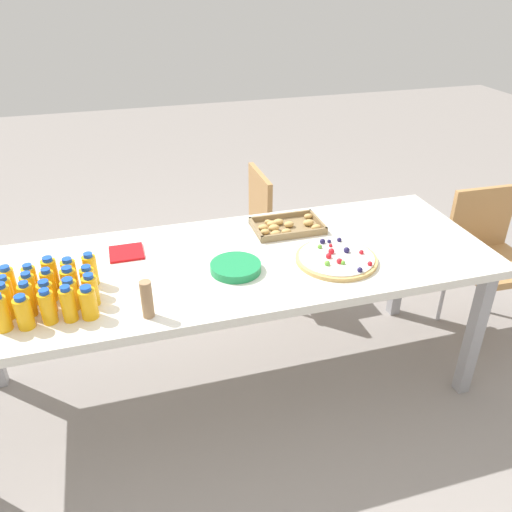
% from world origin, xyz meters
% --- Properties ---
extents(ground_plane, '(12.00, 12.00, 0.00)m').
position_xyz_m(ground_plane, '(0.00, 0.00, 0.00)').
color(ground_plane, gray).
extents(party_table, '(2.40, 0.85, 0.74)m').
position_xyz_m(party_table, '(0.00, 0.00, 0.68)').
color(party_table, silver).
rests_on(party_table, ground_plane).
extents(chair_end, '(0.41, 0.41, 0.83)m').
position_xyz_m(chair_end, '(1.51, 0.11, 0.50)').
color(chair_end, '#B7844C').
rests_on(chair_end, ground_plane).
extents(chair_far_right, '(0.40, 0.40, 0.83)m').
position_xyz_m(chair_far_right, '(0.51, 0.78, 0.50)').
color(chair_far_right, '#B7844C').
rests_on(chair_far_right, ground_plane).
extents(juice_bottle_0, '(0.06, 0.06, 0.15)m').
position_xyz_m(juice_bottle_0, '(-0.87, -0.25, 0.81)').
color(juice_bottle_0, '#F9AC14').
rests_on(juice_bottle_0, party_table).
extents(juice_bottle_1, '(0.06, 0.06, 0.13)m').
position_xyz_m(juice_bottle_1, '(-0.80, -0.26, 0.81)').
color(juice_bottle_1, '#F9AD14').
rests_on(juice_bottle_1, party_table).
extents(juice_bottle_2, '(0.06, 0.06, 0.14)m').
position_xyz_m(juice_bottle_2, '(-0.72, -0.25, 0.81)').
color(juice_bottle_2, '#F9AC14').
rests_on(juice_bottle_2, party_table).
extents(juice_bottle_3, '(0.05, 0.05, 0.14)m').
position_xyz_m(juice_bottle_3, '(-0.64, -0.26, 0.81)').
color(juice_bottle_3, '#FAAC14').
rests_on(juice_bottle_3, party_table).
extents(juice_bottle_4, '(0.06, 0.06, 0.13)m').
position_xyz_m(juice_bottle_4, '(-0.57, -0.26, 0.81)').
color(juice_bottle_4, '#FAAC14').
rests_on(juice_bottle_4, party_table).
extents(juice_bottle_5, '(0.05, 0.05, 0.15)m').
position_xyz_m(juice_bottle_5, '(-0.87, -0.18, 0.81)').
color(juice_bottle_5, '#F9AE14').
rests_on(juice_bottle_5, party_table).
extents(juice_bottle_6, '(0.05, 0.05, 0.14)m').
position_xyz_m(juice_bottle_6, '(-0.79, -0.19, 0.81)').
color(juice_bottle_6, '#F9AC14').
rests_on(juice_bottle_6, party_table).
extents(juice_bottle_7, '(0.06, 0.06, 0.14)m').
position_xyz_m(juice_bottle_7, '(-0.72, -0.19, 0.81)').
color(juice_bottle_7, '#FAAB14').
rests_on(juice_bottle_7, party_table).
extents(juice_bottle_8, '(0.06, 0.06, 0.13)m').
position_xyz_m(juice_bottle_8, '(-0.64, -0.19, 0.81)').
color(juice_bottle_8, '#FAAE14').
rests_on(juice_bottle_8, party_table).
extents(juice_bottle_9, '(0.06, 0.06, 0.13)m').
position_xyz_m(juice_bottle_9, '(-0.57, -0.18, 0.81)').
color(juice_bottle_9, '#F9AE14').
rests_on(juice_bottle_9, party_table).
extents(juice_bottle_10, '(0.05, 0.05, 0.13)m').
position_xyz_m(juice_bottle_10, '(-0.87, -0.11, 0.81)').
color(juice_bottle_10, '#FAAE14').
rests_on(juice_bottle_10, party_table).
extents(juice_bottle_11, '(0.05, 0.05, 0.14)m').
position_xyz_m(juice_bottle_11, '(-0.79, -0.11, 0.81)').
color(juice_bottle_11, '#FAAD14').
rests_on(juice_bottle_11, party_table).
extents(juice_bottle_12, '(0.05, 0.05, 0.14)m').
position_xyz_m(juice_bottle_12, '(-0.72, -0.10, 0.81)').
color(juice_bottle_12, '#F9AC14').
rests_on(juice_bottle_12, party_table).
extents(juice_bottle_13, '(0.06, 0.06, 0.14)m').
position_xyz_m(juice_bottle_13, '(-0.64, -0.11, 0.81)').
color(juice_bottle_13, '#F9AE14').
rests_on(juice_bottle_13, party_table).
extents(juice_bottle_14, '(0.06, 0.06, 0.13)m').
position_xyz_m(juice_bottle_14, '(-0.57, -0.11, 0.81)').
color(juice_bottle_14, '#FAAC14').
rests_on(juice_bottle_14, party_table).
extents(juice_bottle_15, '(0.06, 0.06, 0.13)m').
position_xyz_m(juice_bottle_15, '(-0.87, -0.03, 0.81)').
color(juice_bottle_15, '#FAAE14').
rests_on(juice_bottle_15, party_table).
extents(juice_bottle_16, '(0.05, 0.05, 0.13)m').
position_xyz_m(juice_bottle_16, '(-0.79, -0.04, 0.81)').
color(juice_bottle_16, '#FAAB14').
rests_on(juice_bottle_16, party_table).
extents(juice_bottle_17, '(0.06, 0.06, 0.15)m').
position_xyz_m(juice_bottle_17, '(-0.72, -0.03, 0.81)').
color(juice_bottle_17, '#F9AE14').
rests_on(juice_bottle_17, party_table).
extents(juice_bottle_18, '(0.06, 0.06, 0.14)m').
position_xyz_m(juice_bottle_18, '(-0.64, -0.04, 0.81)').
color(juice_bottle_18, '#F9AE14').
rests_on(juice_bottle_18, party_table).
extents(juice_bottle_19, '(0.05, 0.05, 0.14)m').
position_xyz_m(juice_bottle_19, '(-0.56, -0.03, 0.81)').
color(juice_bottle_19, '#FAAE14').
rests_on(juice_bottle_19, party_table).
extents(fruit_pizza, '(0.36, 0.36, 0.05)m').
position_xyz_m(fruit_pizza, '(0.47, -0.14, 0.76)').
color(fruit_pizza, tan).
rests_on(fruit_pizza, party_table).
extents(snack_tray, '(0.33, 0.23, 0.04)m').
position_xyz_m(snack_tray, '(0.36, 0.22, 0.76)').
color(snack_tray, olive).
rests_on(snack_tray, party_table).
extents(plate_stack, '(0.22, 0.22, 0.03)m').
position_xyz_m(plate_stack, '(0.02, -0.10, 0.76)').
color(plate_stack, '#1E8C4C').
rests_on(plate_stack, party_table).
extents(napkin_stack, '(0.15, 0.15, 0.01)m').
position_xyz_m(napkin_stack, '(-0.42, 0.18, 0.75)').
color(napkin_stack, red).
rests_on(napkin_stack, party_table).
extents(cardboard_tube, '(0.04, 0.04, 0.15)m').
position_xyz_m(cardboard_tube, '(-0.37, -0.32, 0.82)').
color(cardboard_tube, '#9E7A56').
rests_on(cardboard_tube, party_table).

